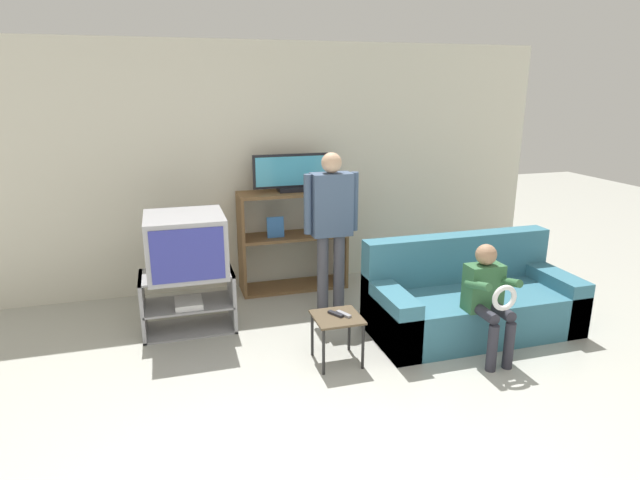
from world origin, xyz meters
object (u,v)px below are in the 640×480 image
object	(u,v)px
remote_control_black	(336,314)
television_main	(186,244)
person_seated_child	(488,294)
snack_table	(337,323)
remote_control_white	(344,314)
media_shelf	(293,240)
couch	(470,301)
person_standing_adult	(331,218)
tv_stand	(188,302)
television_flat	(291,174)

from	to	relation	value
remote_control_black	television_main	bearing A→B (deg)	109.84
remote_control_black	person_seated_child	bearing A→B (deg)	-43.10
snack_table	remote_control_white	distance (m)	0.09
media_shelf	couch	distance (m)	1.97
remote_control_black	remote_control_white	xyz separation A→B (m)	(0.06, -0.02, 0.00)
couch	media_shelf	bearing A→B (deg)	131.46
remote_control_black	person_seated_child	xyz separation A→B (m)	(1.20, -0.28, 0.14)
person_seated_child	person_standing_adult	bearing A→B (deg)	127.28
remote_control_white	person_standing_adult	xyz separation A→B (m)	(0.20, 0.97, 0.54)
television_main	couch	bearing A→B (deg)	-16.03
television_main	snack_table	xyz separation A→B (m)	(1.09, -0.94, -0.48)
media_shelf	couch	size ratio (longest dim) A/B	0.62
television_main	person_standing_adult	distance (m)	1.36
remote_control_white	person_standing_adult	world-z (taller)	person_standing_adult
remote_control_black	couch	distance (m)	1.38
remote_control_white	snack_table	bearing A→B (deg)	158.94
media_shelf	tv_stand	bearing A→B (deg)	-146.94
tv_stand	television_main	world-z (taller)	television_main
media_shelf	person_standing_adult	xyz separation A→B (m)	(0.20, -0.73, 0.40)
tv_stand	remote_control_black	xyz separation A→B (m)	(1.10, -0.93, 0.14)
couch	person_standing_adult	world-z (taller)	person_standing_adult
television_flat	person_seated_child	distance (m)	2.39
snack_table	tv_stand	bearing A→B (deg)	139.30
remote_control_white	person_standing_adult	size ratio (longest dim) A/B	0.09
television_main	couch	size ratio (longest dim) A/B	0.37
remote_control_white	remote_control_black	bearing A→B (deg)	135.70
couch	tv_stand	bearing A→B (deg)	163.88
person_seated_child	tv_stand	bearing A→B (deg)	152.32
couch	person_seated_child	xyz separation A→B (m)	(-0.16, -0.50, 0.28)
person_standing_adult	person_seated_child	world-z (taller)	person_standing_adult
remote_control_white	person_standing_adult	bearing A→B (deg)	53.38
media_shelf	person_seated_child	xyz separation A→B (m)	(1.14, -1.96, -0.00)
television_main	person_standing_adult	size ratio (longest dim) A/B	0.43
remote_control_white	person_seated_child	world-z (taller)	person_seated_child
remote_control_white	television_main	bearing A→B (deg)	115.77
television_main	couch	xyz separation A→B (m)	(2.44, -0.70, -0.54)
remote_control_white	couch	world-z (taller)	couch
couch	person_standing_adult	size ratio (longest dim) A/B	1.18
tv_stand	snack_table	size ratio (longest dim) A/B	2.05
couch	person_seated_child	bearing A→B (deg)	-107.70
television_main	person_standing_adult	world-z (taller)	person_standing_adult
television_main	person_seated_child	world-z (taller)	television_main
remote_control_white	person_seated_child	distance (m)	1.17
remote_control_white	tv_stand	bearing A→B (deg)	115.87
person_standing_adult	media_shelf	bearing A→B (deg)	105.36
snack_table	couch	bearing A→B (deg)	10.16
tv_stand	media_shelf	size ratio (longest dim) A/B	0.71
remote_control_black	person_seated_child	size ratio (longest dim) A/B	0.15
snack_table	remote_control_black	size ratio (longest dim) A/B	2.78
tv_stand	media_shelf	world-z (taller)	media_shelf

